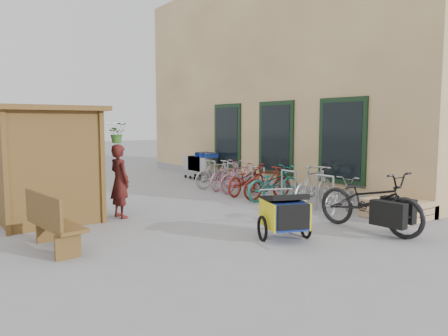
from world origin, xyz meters
TOP-DOWN VIEW (x-y plane):
  - ground at (0.00, 0.00)m, footprint 80.00×80.00m
  - building at (6.49, 4.50)m, footprint 6.07×13.00m
  - kiosk at (-3.28, 2.47)m, footprint 2.49×1.65m
  - bike_rack at (2.30, 2.40)m, footprint 0.05×5.35m
  - pallet_stack at (3.00, -1.40)m, footprint 1.00×1.20m
  - bench at (-3.68, 0.41)m, footprint 0.62×1.54m
  - shopping_carts at (3.00, 6.53)m, footprint 0.56×1.56m
  - child_trailer at (-0.14, -1.25)m, footprint 0.98×1.50m
  - cargo_bike at (1.60, -1.77)m, footprint 0.90×2.27m
  - person_kiosk at (-1.83, 2.13)m, footprint 0.46×0.63m
  - bike_0 at (2.29, -0.45)m, footprint 1.66×0.94m
  - bike_1 at (2.49, 0.50)m, footprint 1.79×0.84m
  - bike_2 at (2.33, 1.80)m, footprint 1.75×0.61m
  - bike_3 at (2.25, 1.96)m, footprint 1.56×0.57m
  - bike_4 at (2.27, 2.89)m, footprint 1.77×1.00m
  - bike_5 at (2.33, 3.29)m, footprint 1.56×0.60m
  - bike_6 at (2.42, 4.04)m, footprint 1.79×1.08m
  - bike_7 at (2.27, 4.44)m, footprint 1.54×0.48m

SIDE VIEW (x-z plane):
  - ground at x=0.00m, z-range 0.00..0.00m
  - pallet_stack at x=3.00m, z-range 0.01..0.41m
  - bike_0 at x=2.29m, z-range 0.00..0.82m
  - bike_4 at x=2.27m, z-range 0.00..0.88m
  - bike_6 at x=2.42m, z-range 0.00..0.89m
  - bike_5 at x=2.33m, z-range 0.00..0.92m
  - bike_7 at x=2.27m, z-range 0.00..0.92m
  - bike_3 at x=2.25m, z-range 0.00..0.92m
  - bike_2 at x=2.33m, z-range 0.00..0.92m
  - bench at x=-3.68m, z-range 0.01..0.96m
  - child_trailer at x=-0.14m, z-range 0.05..0.92m
  - bike_rack at x=2.30m, z-range 0.08..0.95m
  - bike_1 at x=2.49m, z-range 0.00..1.03m
  - cargo_bike at x=1.60m, z-range -0.01..1.16m
  - shopping_carts at x=3.00m, z-range 0.08..1.10m
  - person_kiosk at x=-1.83m, z-range 0.00..1.60m
  - kiosk at x=-3.28m, z-range 0.35..2.75m
  - building at x=6.49m, z-range -0.01..6.99m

